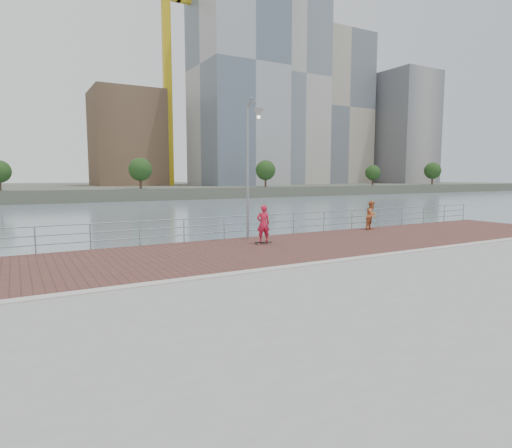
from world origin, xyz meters
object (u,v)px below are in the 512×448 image
skateboarder (263,224)px  bystander (372,215)px  guardrail (204,226)px  street_lamp (252,144)px

skateboarder → bystander: (8.11, 1.51, -0.10)m
guardrail → skateboarder: (1.91, -2.29, 0.25)m
guardrail → bystander: (10.02, -0.79, 0.15)m
street_lamp → skateboarder: bearing=-97.4°
guardrail → street_lamp: size_ratio=6.08×
bystander → skateboarder: bearing=171.3°
street_lamp → skateboarder: street_lamp is taller
street_lamp → bystander: street_lamp is taller
guardrail → skateboarder: skateboarder is taller
guardrail → bystander: bearing=-4.5°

